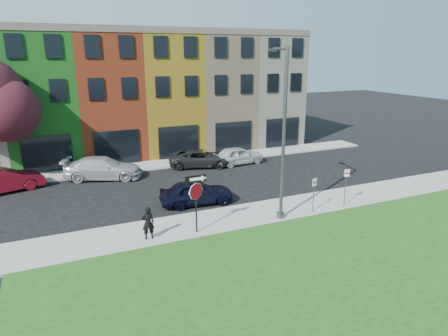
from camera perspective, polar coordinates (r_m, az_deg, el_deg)
name	(u,v)px	position (r m, az deg, el deg)	size (l,w,h in m)	color
ground	(282,238)	(19.69, 8.28, -9.83)	(120.00, 120.00, 0.00)	black
sidewalk_near	(284,209)	(22.97, 8.58, -5.79)	(40.00, 3.00, 0.12)	gray
sidewalk_far	(147,166)	(31.77, -10.92, 0.32)	(40.00, 2.40, 0.12)	gray
rowhouse_block	(133,95)	(36.94, -12.82, 10.20)	(30.00, 10.12, 10.00)	beige
stop_sign	(196,192)	(19.07, -4.02, -3.44)	(1.05, 0.10, 2.90)	black
man	(148,223)	(19.14, -10.80, -7.72)	(0.62, 0.44, 1.60)	black
sedan_near	(196,192)	(23.40, -3.97, -3.48)	(4.39, 2.08, 1.45)	black
parked_car_red	(4,181)	(28.91, -28.96, -1.57)	(4.97, 2.98, 1.55)	maroon
parked_car_silver	(103,168)	(29.27, -16.90, -0.01)	(5.75, 3.78, 1.55)	#A7A7AB
parked_car_dark	(200,158)	(31.09, -3.44, 1.41)	(5.28, 3.52, 1.35)	black
parked_car_white	(238,155)	(31.76, 2.04, 1.81)	(4.30, 2.06, 1.42)	silver
street_lamp	(282,136)	(20.49, 8.34, 4.59)	(0.79, 2.55, 8.74)	#4E5053
parking_sign_a	(314,190)	(22.28, 12.74, -3.10)	(0.32, 0.12, 1.99)	#4E5053
parking_sign_b	(346,182)	(23.55, 17.03, -1.96)	(0.32, 0.11, 2.29)	#4E5053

